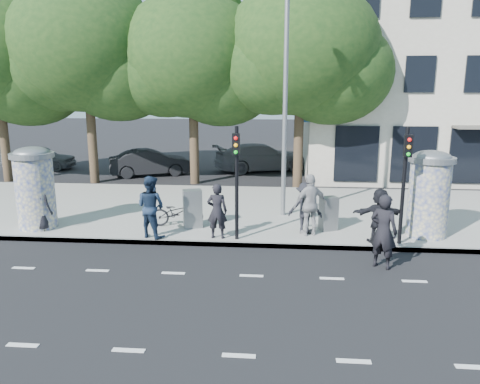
# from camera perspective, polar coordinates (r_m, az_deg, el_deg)

# --- Properties ---
(ground) EXTENTS (120.00, 120.00, 0.00)m
(ground) POSITION_cam_1_polar(r_m,az_deg,el_deg) (10.68, 0.93, -13.10)
(ground) COLOR black
(ground) RESTS_ON ground
(sidewalk) EXTENTS (40.00, 8.00, 0.15)m
(sidewalk) POSITION_cam_1_polar(r_m,az_deg,el_deg) (17.71, 2.64, -2.29)
(sidewalk) COLOR gray
(sidewalk) RESTS_ON ground
(curb) EXTENTS (40.00, 0.10, 0.16)m
(curb) POSITION_cam_1_polar(r_m,az_deg,el_deg) (13.94, 1.97, -6.48)
(curb) COLOR slate
(curb) RESTS_ON ground
(lane_dash_near) EXTENTS (32.00, 0.12, 0.01)m
(lane_dash_near) POSITION_cam_1_polar(r_m,az_deg,el_deg) (8.76, -0.15, -19.34)
(lane_dash_near) COLOR silver
(lane_dash_near) RESTS_ON ground
(lane_dash_far) EXTENTS (32.00, 0.12, 0.01)m
(lane_dash_far) POSITION_cam_1_polar(r_m,az_deg,el_deg) (11.96, 1.41, -10.18)
(lane_dash_far) COLOR silver
(lane_dash_far) RESTS_ON ground
(ad_column_left) EXTENTS (1.36, 1.36, 2.65)m
(ad_column_left) POSITION_cam_1_polar(r_m,az_deg,el_deg) (16.44, -23.74, 0.69)
(ad_column_left) COLOR beige
(ad_column_left) RESTS_ON sidewalk
(ad_column_right) EXTENTS (1.36, 1.36, 2.65)m
(ad_column_right) POSITION_cam_1_polar(r_m,az_deg,el_deg) (15.32, 22.06, 0.03)
(ad_column_right) COLOR beige
(ad_column_right) RESTS_ON sidewalk
(traffic_pole_near) EXTENTS (0.22, 0.31, 3.40)m
(traffic_pole_near) POSITION_cam_1_polar(r_m,az_deg,el_deg) (13.66, -0.43, 2.50)
(traffic_pole_near) COLOR black
(traffic_pole_near) RESTS_ON sidewalk
(traffic_pole_far) EXTENTS (0.22, 0.31, 3.40)m
(traffic_pole_far) POSITION_cam_1_polar(r_m,az_deg,el_deg) (14.06, 19.46, 2.06)
(traffic_pole_far) COLOR black
(traffic_pole_far) RESTS_ON sidewalk
(street_lamp) EXTENTS (0.25, 0.93, 8.00)m
(street_lamp) POSITION_cam_1_polar(r_m,az_deg,el_deg) (16.23, 5.58, 13.15)
(street_lamp) COLOR slate
(street_lamp) RESTS_ON sidewalk
(tree_mid_left) EXTENTS (7.20, 7.20, 9.57)m
(tree_mid_left) POSITION_cam_1_polar(r_m,az_deg,el_deg) (23.99, -18.30, 16.50)
(tree_mid_left) COLOR #38281C
(tree_mid_left) RESTS_ON ground
(tree_near_left) EXTENTS (6.80, 6.80, 8.97)m
(tree_near_left) POSITION_cam_1_polar(r_m,az_deg,el_deg) (22.73, -5.85, 16.20)
(tree_near_left) COLOR #38281C
(tree_near_left) RESTS_ON ground
(tree_center) EXTENTS (7.00, 7.00, 9.30)m
(tree_center) POSITION_cam_1_polar(r_m,az_deg,el_deg) (21.98, 7.44, 16.93)
(tree_center) COLOR #38281C
(tree_center) RESTS_ON ground
(building) EXTENTS (20.30, 15.85, 12.00)m
(building) POSITION_cam_1_polar(r_m,az_deg,el_deg) (31.71, 26.72, 13.81)
(building) COLOR #B3A996
(building) RESTS_ON ground
(ped_a) EXTENTS (0.96, 0.79, 1.68)m
(ped_a) POSITION_cam_1_polar(r_m,az_deg,el_deg) (16.20, -23.21, -1.41)
(ped_a) COLOR black
(ped_a) RESTS_ON sidewalk
(ped_b) EXTENTS (0.63, 0.43, 1.69)m
(ped_b) POSITION_cam_1_polar(r_m,az_deg,el_deg) (14.11, -2.80, -2.32)
(ped_b) COLOR black
(ped_b) RESTS_ON sidewalk
(ped_c) EXTENTS (1.14, 1.04, 1.90)m
(ped_c) POSITION_cam_1_polar(r_m,az_deg,el_deg) (14.44, -10.82, -1.76)
(ped_c) COLOR #19283F
(ped_c) RESTS_ON sidewalk
(ped_d) EXTENTS (1.11, 0.71, 1.62)m
(ped_d) POSITION_cam_1_polar(r_m,az_deg,el_deg) (14.72, 7.95, -1.94)
(ped_d) COLOR black
(ped_d) RESTS_ON sidewalk
(ped_e) EXTENTS (1.29, 1.04, 1.92)m
(ped_e) POSITION_cam_1_polar(r_m,az_deg,el_deg) (14.51, 8.58, -1.57)
(ped_e) COLOR #99999B
(ped_e) RESTS_ON sidewalk
(ped_f) EXTENTS (1.56, 0.69, 1.63)m
(ped_f) POSITION_cam_1_polar(r_m,az_deg,el_deg) (14.34, 16.62, -2.75)
(ped_f) COLOR black
(ped_f) RESTS_ON sidewalk
(man_road) EXTENTS (0.86, 0.79, 1.98)m
(man_road) POSITION_cam_1_polar(r_m,az_deg,el_deg) (12.72, 17.09, -4.61)
(man_road) COLOR black
(man_road) RESTS_ON ground
(bicycle) EXTENTS (0.85, 1.79, 0.90)m
(bicycle) POSITION_cam_1_polar(r_m,az_deg,el_deg) (15.58, -7.67, -2.48)
(bicycle) COLOR black
(bicycle) RESTS_ON sidewalk
(cabinet_left) EXTENTS (0.70, 0.59, 1.24)m
(cabinet_left) POSITION_cam_1_polar(r_m,az_deg,el_deg) (15.33, -5.81, -2.03)
(cabinet_left) COLOR slate
(cabinet_left) RESTS_ON sidewalk
(cabinet_right) EXTENTS (0.63, 0.56, 1.09)m
(cabinet_right) POSITION_cam_1_polar(r_m,az_deg,el_deg) (15.22, 10.74, -2.60)
(cabinet_right) COLOR slate
(cabinet_right) RESTS_ON sidewalk
(car_left) EXTENTS (1.78, 4.08, 1.37)m
(car_left) POSITION_cam_1_polar(r_m,az_deg,el_deg) (29.37, -23.28, 3.90)
(car_left) COLOR #56595D
(car_left) RESTS_ON ground
(car_mid) EXTENTS (3.00, 4.51, 1.41)m
(car_mid) POSITION_cam_1_polar(r_m,az_deg,el_deg) (25.48, -10.87, 3.56)
(car_mid) COLOR black
(car_mid) RESTS_ON ground
(car_right) EXTENTS (4.00, 5.69, 1.53)m
(car_right) POSITION_cam_1_polar(r_m,az_deg,el_deg) (26.51, 2.61, 4.25)
(car_right) COLOR slate
(car_right) RESTS_ON ground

